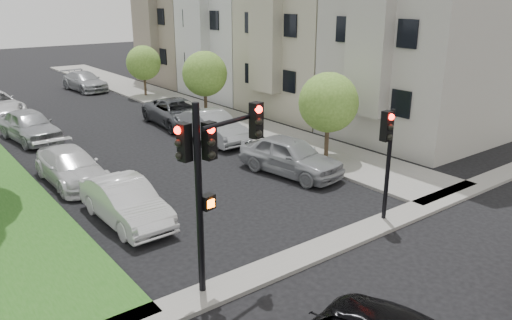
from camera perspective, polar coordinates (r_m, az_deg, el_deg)
ground at (r=13.62m, az=13.24°, el=-13.36°), size 140.00×140.00×0.00m
sidewalk_right at (r=35.67m, az=-10.02°, el=6.74°), size 3.50×44.00×0.12m
sidewalk_cross at (r=14.73m, az=7.21°, el=-10.13°), size 60.00×1.00×0.12m
small_tree_a at (r=22.01m, az=8.27°, el=6.52°), size 2.62×2.62×3.93m
small_tree_b at (r=29.89m, az=-5.89°, el=9.77°), size 2.66×2.66×3.99m
small_tree_c at (r=37.17m, az=-12.73°, el=10.77°), size 2.45×2.45×3.68m
traffic_signal_main at (r=11.61m, az=-5.13°, el=-0.41°), size 2.36×0.67×4.82m
traffic_signal_secondary at (r=15.99m, az=14.79°, el=1.61°), size 0.47×0.38×3.74m
car_parked_0 at (r=20.48m, az=3.96°, el=0.48°), size 2.58×4.85×1.57m
car_parked_1 at (r=25.19m, az=-5.07°, el=3.82°), size 1.72×4.70×1.54m
car_parked_2 at (r=28.58m, az=-8.92°, el=5.36°), size 2.77×5.48×1.49m
car_parked_4 at (r=41.24m, az=-18.99°, el=8.51°), size 2.43×5.12×1.44m
car_parked_5 at (r=16.66m, az=-14.68°, el=-4.66°), size 1.61×4.33×1.41m
car_parked_6 at (r=20.81m, az=-20.39°, el=-0.72°), size 1.93×4.61×1.33m
car_parked_7 at (r=27.69m, az=-24.45°, el=3.61°), size 2.38×4.84×1.59m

